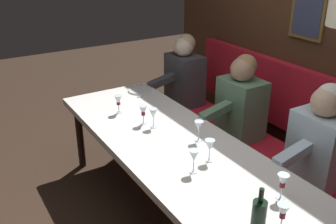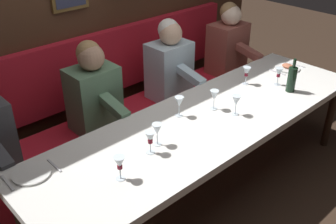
{
  "view_description": "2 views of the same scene",
  "coord_description": "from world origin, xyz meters",
  "px_view_note": "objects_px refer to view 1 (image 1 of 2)",
  "views": [
    {
      "loc": [
        -1.38,
        -1.94,
        2.15
      ],
      "look_at": [
        0.05,
        0.38,
        0.92
      ],
      "focal_mm": 40.87,
      "sensor_mm": 36.0,
      "label": 1
    },
    {
      "loc": [
        -1.69,
        2.0,
        2.28
      ],
      "look_at": [
        0.05,
        0.38,
        0.92
      ],
      "focal_mm": 41.79,
      "sensor_mm": 36.0,
      "label": 2
    }
  ],
  "objects_px": {
    "diner_far": "(184,72)",
    "wine_glass_2": "(153,114)",
    "wine_glass_1": "(194,157)",
    "wine_glass_5": "(283,212)",
    "wine_glass_0": "(199,127)",
    "wine_glass_6": "(143,111)",
    "diner_middle": "(241,100)",
    "wine_bottle": "(258,219)",
    "wine_glass_3": "(283,182)",
    "wine_glass_4": "(210,146)",
    "diner_near": "(321,139)",
    "wine_glass_7": "(118,101)",
    "dining_table": "(190,162)"
  },
  "relations": [
    {
      "from": "diner_far",
      "to": "wine_glass_2",
      "type": "relative_size",
      "value": 4.82
    },
    {
      "from": "wine_glass_1",
      "to": "wine_glass_2",
      "type": "height_order",
      "value": "same"
    },
    {
      "from": "wine_glass_5",
      "to": "diner_far",
      "type": "bearing_deg",
      "value": 68.3
    },
    {
      "from": "wine_glass_0",
      "to": "wine_glass_6",
      "type": "bearing_deg",
      "value": 114.55
    },
    {
      "from": "diner_far",
      "to": "wine_glass_2",
      "type": "height_order",
      "value": "diner_far"
    },
    {
      "from": "diner_middle",
      "to": "wine_bottle",
      "type": "distance_m",
      "value": 1.7
    },
    {
      "from": "wine_glass_3",
      "to": "wine_glass_4",
      "type": "distance_m",
      "value": 0.57
    },
    {
      "from": "diner_middle",
      "to": "wine_glass_3",
      "type": "xyz_separation_m",
      "value": [
        -0.7,
        -1.16,
        0.04
      ]
    },
    {
      "from": "wine_glass_2",
      "to": "wine_glass_3",
      "type": "xyz_separation_m",
      "value": [
        0.18,
        -1.23,
        -0.0
      ]
    },
    {
      "from": "wine_glass_1",
      "to": "wine_glass_6",
      "type": "height_order",
      "value": "same"
    },
    {
      "from": "wine_glass_0",
      "to": "wine_glass_4",
      "type": "relative_size",
      "value": 1.0
    },
    {
      "from": "diner_near",
      "to": "wine_glass_7",
      "type": "xyz_separation_m",
      "value": [
        -1.0,
        1.35,
        0.04
      ]
    },
    {
      "from": "diner_middle",
      "to": "wine_glass_0",
      "type": "bearing_deg",
      "value": -155.88
    },
    {
      "from": "diner_near",
      "to": "wine_glass_0",
      "type": "xyz_separation_m",
      "value": [
        -0.7,
        0.56,
        0.04
      ]
    },
    {
      "from": "wine_glass_4",
      "to": "wine_glass_5",
      "type": "height_order",
      "value": "same"
    },
    {
      "from": "diner_near",
      "to": "wine_glass_1",
      "type": "xyz_separation_m",
      "value": [
        -0.99,
        0.22,
        0.04
      ]
    },
    {
      "from": "wine_glass_1",
      "to": "wine_glass_6",
      "type": "xyz_separation_m",
      "value": [
        0.06,
        0.82,
        -0.0
      ]
    },
    {
      "from": "wine_glass_3",
      "to": "wine_glass_5",
      "type": "xyz_separation_m",
      "value": [
        -0.21,
        -0.19,
        -0.0
      ]
    },
    {
      "from": "dining_table",
      "to": "wine_glass_4",
      "type": "bearing_deg",
      "value": -63.23
    },
    {
      "from": "diner_far",
      "to": "wine_bottle",
      "type": "xyz_separation_m",
      "value": [
        -1.06,
        -2.26,
        0.04
      ]
    },
    {
      "from": "wine_glass_2",
      "to": "wine_bottle",
      "type": "xyz_separation_m",
      "value": [
        -0.18,
        -1.39,
        -0.0
      ]
    },
    {
      "from": "diner_middle",
      "to": "wine_glass_1",
      "type": "xyz_separation_m",
      "value": [
        -0.99,
        -0.65,
        0.04
      ]
    },
    {
      "from": "wine_glass_6",
      "to": "wine_glass_1",
      "type": "bearing_deg",
      "value": -94.42
    },
    {
      "from": "diner_middle",
      "to": "wine_glass_5",
      "type": "relative_size",
      "value": 4.82
    },
    {
      "from": "diner_near",
      "to": "wine_glass_3",
      "type": "xyz_separation_m",
      "value": [
        -0.7,
        -0.28,
        0.04
      ]
    },
    {
      "from": "diner_far",
      "to": "wine_bottle",
      "type": "distance_m",
      "value": 2.5
    },
    {
      "from": "wine_bottle",
      "to": "wine_glass_3",
      "type": "bearing_deg",
      "value": 25.36
    },
    {
      "from": "wine_glass_7",
      "to": "wine_bottle",
      "type": "height_order",
      "value": "wine_bottle"
    },
    {
      "from": "diner_middle",
      "to": "wine_glass_2",
      "type": "relative_size",
      "value": 4.82
    },
    {
      "from": "wine_glass_4",
      "to": "dining_table",
      "type": "bearing_deg",
      "value": 116.77
    },
    {
      "from": "wine_glass_7",
      "to": "diner_middle",
      "type": "bearing_deg",
      "value": -25.48
    },
    {
      "from": "diner_near",
      "to": "wine_bottle",
      "type": "bearing_deg",
      "value": -156.98
    },
    {
      "from": "wine_glass_2",
      "to": "wine_glass_5",
      "type": "distance_m",
      "value": 1.42
    },
    {
      "from": "wine_glass_1",
      "to": "wine_glass_5",
      "type": "bearing_deg",
      "value": -83.77
    },
    {
      "from": "wine_glass_0",
      "to": "wine_glass_6",
      "type": "height_order",
      "value": "same"
    },
    {
      "from": "wine_glass_1",
      "to": "wine_glass_2",
      "type": "xyz_separation_m",
      "value": [
        0.1,
        0.72,
        0.0
      ]
    },
    {
      "from": "wine_glass_4",
      "to": "diner_middle",
      "type": "bearing_deg",
      "value": 36.18
    },
    {
      "from": "wine_glass_1",
      "to": "wine_glass_4",
      "type": "distance_m",
      "value": 0.18
    },
    {
      "from": "diner_middle",
      "to": "wine_glass_1",
      "type": "height_order",
      "value": "diner_middle"
    },
    {
      "from": "dining_table",
      "to": "wine_glass_1",
      "type": "distance_m",
      "value": 0.28
    },
    {
      "from": "wine_glass_1",
      "to": "wine_glass_4",
      "type": "xyz_separation_m",
      "value": [
        0.17,
        0.06,
        0.0
      ]
    },
    {
      "from": "wine_glass_0",
      "to": "wine_glass_2",
      "type": "bearing_deg",
      "value": 115.02
    },
    {
      "from": "wine_glass_0",
      "to": "wine_bottle",
      "type": "xyz_separation_m",
      "value": [
        -0.36,
        -1.01,
        -0.0
      ]
    },
    {
      "from": "diner_far",
      "to": "wine_glass_5",
      "type": "xyz_separation_m",
      "value": [
        -0.91,
        -2.29,
        0.04
      ]
    },
    {
      "from": "dining_table",
      "to": "wine_glass_5",
      "type": "relative_size",
      "value": 18.65
    },
    {
      "from": "wine_glass_6",
      "to": "wine_bottle",
      "type": "xyz_separation_m",
      "value": [
        -0.13,
        -1.49,
        0.0
      ]
    },
    {
      "from": "wine_glass_4",
      "to": "wine_glass_2",
      "type": "bearing_deg",
      "value": 95.92
    },
    {
      "from": "wine_glass_2",
      "to": "wine_bottle",
      "type": "bearing_deg",
      "value": -97.18
    },
    {
      "from": "diner_near",
      "to": "diner_middle",
      "type": "relative_size",
      "value": 1.0
    },
    {
      "from": "diner_far",
      "to": "wine_glass_4",
      "type": "relative_size",
      "value": 4.82
    }
  ]
}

